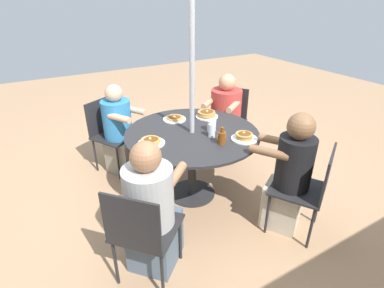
{
  "coord_description": "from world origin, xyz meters",
  "views": [
    {
      "loc": [
        1.32,
        2.3,
        1.97
      ],
      "look_at": [
        0.0,
        0.0,
        0.6
      ],
      "focal_mm": 28.0,
      "sensor_mm": 36.0,
      "label": 1
    }
  ],
  "objects_px": {
    "patio_chair_south": "(309,186)",
    "pancake_plate_b": "(207,114)",
    "patio_chair_north": "(110,130)",
    "diner_south": "(289,177)",
    "diner_north": "(120,134)",
    "patio_table": "(192,141)",
    "coffee_cup": "(212,126)",
    "patio_chair_east": "(142,230)",
    "pancake_plate_a": "(175,118)",
    "diner_west": "(224,121)",
    "pancake_plate_d": "(244,137)",
    "drinking_glass_a": "(212,131)",
    "diner_east": "(152,213)",
    "syrup_bottle": "(222,137)",
    "pancake_plate_c": "(151,142)",
    "patio_chair_west": "(229,116)"
  },
  "relations": [
    {
      "from": "patio_chair_south",
      "to": "pancake_plate_b",
      "type": "height_order",
      "value": "patio_chair_south"
    },
    {
      "from": "patio_chair_north",
      "to": "diner_south",
      "type": "bearing_deg",
      "value": 90.44
    },
    {
      "from": "diner_north",
      "to": "patio_table",
      "type": "bearing_deg",
      "value": 90.0
    },
    {
      "from": "coffee_cup",
      "to": "patio_chair_north",
      "type": "bearing_deg",
      "value": -55.0
    },
    {
      "from": "patio_chair_east",
      "to": "pancake_plate_a",
      "type": "height_order",
      "value": "patio_chair_east"
    },
    {
      "from": "diner_west",
      "to": "pancake_plate_b",
      "type": "height_order",
      "value": "diner_west"
    },
    {
      "from": "pancake_plate_a",
      "to": "pancake_plate_d",
      "type": "distance_m",
      "value": 0.82
    },
    {
      "from": "diner_south",
      "to": "drinking_glass_a",
      "type": "height_order",
      "value": "diner_south"
    },
    {
      "from": "diner_east",
      "to": "syrup_bottle",
      "type": "distance_m",
      "value": 0.92
    },
    {
      "from": "patio_chair_north",
      "to": "pancake_plate_b",
      "type": "xyz_separation_m",
      "value": [
        -0.9,
        0.73,
        0.27
      ]
    },
    {
      "from": "patio_chair_east",
      "to": "diner_south",
      "type": "xyz_separation_m",
      "value": [
        -1.33,
        0.07,
        0.04
      ]
    },
    {
      "from": "patio_chair_east",
      "to": "diner_east",
      "type": "distance_m",
      "value": 0.17
    },
    {
      "from": "pancake_plate_c",
      "to": "pancake_plate_d",
      "type": "xyz_separation_m",
      "value": [
        -0.78,
        0.35,
        0.01
      ]
    },
    {
      "from": "patio_table",
      "to": "patio_chair_north",
      "type": "height_order",
      "value": "patio_chair_north"
    },
    {
      "from": "diner_west",
      "to": "diner_north",
      "type": "bearing_deg",
      "value": 42.36
    },
    {
      "from": "patio_chair_north",
      "to": "syrup_bottle",
      "type": "xyz_separation_m",
      "value": [
        -0.67,
        1.34,
        0.31
      ]
    },
    {
      "from": "patio_chair_east",
      "to": "pancake_plate_b",
      "type": "height_order",
      "value": "patio_chair_east"
    },
    {
      "from": "patio_table",
      "to": "pancake_plate_a",
      "type": "bearing_deg",
      "value": -89.3
    },
    {
      "from": "patio_chair_east",
      "to": "pancake_plate_b",
      "type": "xyz_separation_m",
      "value": [
        -1.18,
        -1.03,
        0.27
      ]
    },
    {
      "from": "diner_north",
      "to": "drinking_glass_a",
      "type": "height_order",
      "value": "diner_north"
    },
    {
      "from": "diner_north",
      "to": "diner_west",
      "type": "height_order",
      "value": "diner_west"
    },
    {
      "from": "patio_chair_west",
      "to": "patio_chair_north",
      "type": "bearing_deg",
      "value": 42.48
    },
    {
      "from": "diner_east",
      "to": "pancake_plate_b",
      "type": "xyz_separation_m",
      "value": [
        -1.05,
        -0.91,
        0.27
      ]
    },
    {
      "from": "diner_east",
      "to": "patio_chair_south",
      "type": "xyz_separation_m",
      "value": [
        -1.29,
        0.33,
        -0.01
      ]
    },
    {
      "from": "patio_chair_east",
      "to": "diner_west",
      "type": "xyz_separation_m",
      "value": [
        -1.63,
        -1.31,
        -0.01
      ]
    },
    {
      "from": "patio_table",
      "to": "pancake_plate_d",
      "type": "height_order",
      "value": "pancake_plate_d"
    },
    {
      "from": "diner_north",
      "to": "syrup_bottle",
      "type": "relative_size",
      "value": 6.55
    },
    {
      "from": "pancake_plate_d",
      "to": "syrup_bottle",
      "type": "xyz_separation_m",
      "value": [
        0.23,
        -0.03,
        0.04
      ]
    },
    {
      "from": "diner_north",
      "to": "diner_west",
      "type": "bearing_deg",
      "value": 137.4
    },
    {
      "from": "pancake_plate_c",
      "to": "syrup_bottle",
      "type": "bearing_deg",
      "value": 150.02
    },
    {
      "from": "diner_north",
      "to": "patio_chair_west",
      "type": "distance_m",
      "value": 1.43
    },
    {
      "from": "patio_chair_east",
      "to": "pancake_plate_c",
      "type": "xyz_separation_m",
      "value": [
        -0.4,
        -0.73,
        0.26
      ]
    },
    {
      "from": "pancake_plate_a",
      "to": "patio_chair_north",
      "type": "bearing_deg",
      "value": -48.17
    },
    {
      "from": "patio_chair_north",
      "to": "pancake_plate_a",
      "type": "xyz_separation_m",
      "value": [
        -0.56,
        0.62,
        0.26
      ]
    },
    {
      "from": "patio_chair_north",
      "to": "patio_chair_west",
      "type": "relative_size",
      "value": 1.0
    },
    {
      "from": "pancake_plate_c",
      "to": "drinking_glass_a",
      "type": "bearing_deg",
      "value": 164.63
    },
    {
      "from": "diner_north",
      "to": "patio_chair_west",
      "type": "bearing_deg",
      "value": 142.57
    },
    {
      "from": "patio_chair_north",
      "to": "diner_west",
      "type": "relative_size",
      "value": 0.78
    },
    {
      "from": "patio_chair_east",
      "to": "pancake_plate_c",
      "type": "relative_size",
      "value": 3.45
    },
    {
      "from": "patio_chair_north",
      "to": "pancake_plate_b",
      "type": "distance_m",
      "value": 1.19
    },
    {
      "from": "diner_south",
      "to": "patio_table",
      "type": "bearing_deg",
      "value": 90.0
    },
    {
      "from": "diner_south",
      "to": "patio_chair_east",
      "type": "bearing_deg",
      "value": 146.46
    },
    {
      "from": "patio_chair_west",
      "to": "patio_chair_east",
      "type": "bearing_deg",
      "value": 93.8
    },
    {
      "from": "patio_chair_east",
      "to": "patio_chair_north",
      "type": "bearing_deg",
      "value": 128.68
    },
    {
      "from": "diner_north",
      "to": "pancake_plate_d",
      "type": "distance_m",
      "value": 1.5
    },
    {
      "from": "diner_east",
      "to": "pancake_plate_c",
      "type": "distance_m",
      "value": 0.72
    },
    {
      "from": "patio_chair_east",
      "to": "patio_chair_west",
      "type": "xyz_separation_m",
      "value": [
        -1.78,
        -1.41,
        0.0
      ]
    },
    {
      "from": "diner_north",
      "to": "diner_east",
      "type": "xyz_separation_m",
      "value": [
        0.24,
        1.49,
        0.01
      ]
    },
    {
      "from": "diner_north",
      "to": "coffee_cup",
      "type": "bearing_deg",
      "value": 96.22
    },
    {
      "from": "patio_chair_south",
      "to": "diner_west",
      "type": "height_order",
      "value": "diner_west"
    }
  ]
}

